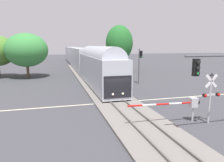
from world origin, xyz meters
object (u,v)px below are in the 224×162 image
object	(u,v)px
crossing_gate_near	(186,104)
oak_behind_train	(27,50)
crossing_signal_mast	(211,93)
traffic_signal_far_side	(140,60)
elm_centre_background	(119,43)
commuter_train	(80,58)

from	to	relation	value
crossing_gate_near	oak_behind_train	distance (m)	29.29
crossing_signal_mast	traffic_signal_far_side	distance (m)	15.97
crossing_gate_near	elm_centre_background	world-z (taller)	elm_centre_background
crossing_signal_mast	traffic_signal_far_side	bearing A→B (deg)	85.27
commuter_train	crossing_signal_mast	world-z (taller)	commuter_train
crossing_signal_mast	commuter_train	bearing A→B (deg)	97.50
commuter_train	elm_centre_background	world-z (taller)	elm_centre_background
crossing_gate_near	elm_centre_background	xyz separation A→B (m)	(4.27, 30.09, 4.60)
traffic_signal_far_side	elm_centre_background	bearing A→B (deg)	84.16
crossing_gate_near	traffic_signal_far_side	bearing A→B (deg)	79.74
crossing_signal_mast	traffic_signal_far_side	world-z (taller)	traffic_signal_far_side
oak_behind_train	traffic_signal_far_side	bearing A→B (deg)	-32.72
commuter_train	crossing_signal_mast	distance (m)	37.22
crossing_gate_near	crossing_signal_mast	world-z (taller)	crossing_signal_mast
commuter_train	traffic_signal_far_side	distance (m)	21.92
crossing_signal_mast	crossing_gate_near	bearing A→B (deg)	152.84
crossing_signal_mast	elm_centre_background	bearing A→B (deg)	84.73
crossing_gate_near	crossing_signal_mast	size ratio (longest dim) A/B	1.54
commuter_train	elm_centre_background	distance (m)	10.34
elm_centre_background	oak_behind_train	distance (m)	18.51
commuter_train	oak_behind_train	xyz separation A→B (m)	(-10.23, -10.49, 2.04)
traffic_signal_far_side	oak_behind_train	xyz separation A→B (m)	(-16.40, 10.54, 1.33)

